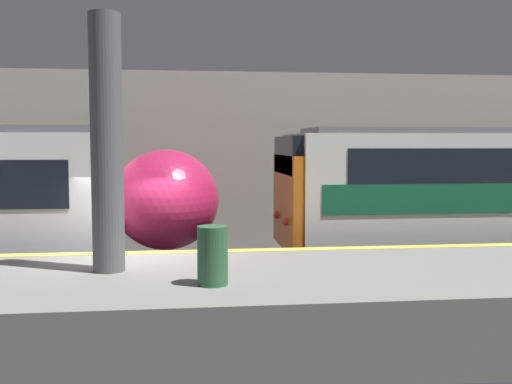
{
  "coord_description": "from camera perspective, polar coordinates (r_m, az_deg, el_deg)",
  "views": [
    {
      "loc": [
        0.97,
        -11.32,
        3.17
      ],
      "look_at": [
        2.45,
        0.98,
        2.17
      ],
      "focal_mm": 42.0,
      "sensor_mm": 36.0,
      "label": 1
    }
  ],
  "objects": [
    {
      "name": "ground_plane",
      "position": [
        11.8,
        -11.53,
        -11.07
      ],
      "size": [
        120.0,
        120.0,
        0.0
      ],
      "primitive_type": "plane",
      "color": "black"
    },
    {
      "name": "support_pillar_near",
      "position": [
        9.7,
        -14.03,
        4.46
      ],
      "size": [
        0.5,
        0.5,
        4.04
      ],
      "color": "#56565B",
      "rests_on": "platform"
    },
    {
      "name": "platform",
      "position": [
        9.71,
        -12.56,
        -11.0
      ],
      "size": [
        40.0,
        4.02,
        1.16
      ],
      "color": "slate",
      "rests_on": "ground"
    },
    {
      "name": "trash_bin",
      "position": [
        8.64,
        -4.15,
        -6.06
      ],
      "size": [
        0.44,
        0.44,
        0.85
      ],
      "color": "#2D5B38",
      "rests_on": "platform"
    },
    {
      "name": "station_rear_barrier",
      "position": [
        17.73,
        -10.0,
        2.84
      ],
      "size": [
        50.0,
        0.15,
        5.28
      ],
      "color": "#B2AD9E",
      "rests_on": "ground"
    }
  ]
}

